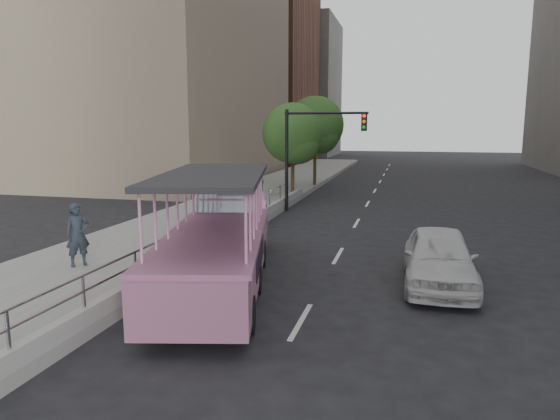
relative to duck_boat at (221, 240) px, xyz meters
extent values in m
plane|color=black|center=(1.82, -0.39, -1.19)|extent=(160.00, 160.00, 0.00)
cube|color=#979792|center=(-3.93, 9.61, -1.04)|extent=(5.50, 80.00, 0.30)
cube|color=#AFAFAA|center=(-1.30, 1.61, -0.71)|extent=(0.24, 30.00, 0.36)
cylinder|color=#B0B0B5|center=(-1.30, -6.39, -0.18)|extent=(0.07, 0.07, 0.70)
cylinder|color=#B0B0B5|center=(-1.30, -4.39, -0.18)|extent=(0.07, 0.07, 0.70)
cylinder|color=#B0B0B5|center=(-1.30, -2.39, -0.18)|extent=(0.07, 0.07, 0.70)
cylinder|color=#B0B0B5|center=(-1.30, -0.39, -0.18)|extent=(0.07, 0.07, 0.70)
cylinder|color=#B0B0B5|center=(-1.30, 1.61, -0.18)|extent=(0.07, 0.07, 0.70)
cylinder|color=#B0B0B5|center=(-1.30, 3.61, -0.18)|extent=(0.07, 0.07, 0.70)
cylinder|color=#B0B0B5|center=(-1.30, 5.61, -0.18)|extent=(0.07, 0.07, 0.70)
cylinder|color=#B0B0B5|center=(-1.30, 7.61, -0.18)|extent=(0.07, 0.07, 0.70)
cylinder|color=#B0B0B5|center=(-1.30, 9.61, -0.18)|extent=(0.07, 0.07, 0.70)
cylinder|color=#B0B0B5|center=(-1.30, 11.61, -0.18)|extent=(0.07, 0.07, 0.70)
cylinder|color=#B0B0B5|center=(-1.30, 1.61, -0.18)|extent=(0.06, 22.00, 0.06)
cylinder|color=#B0B0B5|center=(-1.30, 1.61, 0.15)|extent=(0.06, 22.00, 0.06)
cylinder|color=black|center=(-0.11, -3.82, -0.77)|extent=(0.51, 0.88, 0.83)
cylinder|color=black|center=(1.86, -3.34, -0.77)|extent=(0.51, 0.88, 0.83)
cylinder|color=black|center=(-0.73, -1.31, -0.77)|extent=(0.51, 0.88, 0.83)
cylinder|color=black|center=(1.25, -0.83, -0.77)|extent=(0.51, 0.88, 0.83)
cylinder|color=black|center=(-1.34, 1.20, -0.77)|extent=(0.51, 0.88, 0.83)
cylinder|color=black|center=(0.64, 1.68, -0.77)|extent=(0.51, 0.88, 0.83)
cube|color=pink|center=(0.22, -0.89, -0.24)|extent=(4.04, 7.91, 1.15)
cube|color=pink|center=(-0.83, 3.42, -0.01)|extent=(2.66, 2.44, 1.44)
cylinder|color=pink|center=(-1.02, 4.18, 0.27)|extent=(2.26, 1.14, 2.17)
cube|color=#935677|center=(1.15, -4.71, -0.24)|extent=(2.32, 0.86, 1.15)
cube|color=#935677|center=(0.22, -0.89, 0.39)|extent=(4.21, 8.20, 0.11)
cube|color=#262629|center=(0.30, -1.25, 1.95)|extent=(3.82, 6.50, 0.13)
cube|color=#9CABB9|center=(-0.45, 1.85, 0.96)|extent=(2.11, 0.69, 0.97)
cube|color=pink|center=(-0.55, 2.25, 0.68)|extent=(2.19, 1.38, 0.46)
imported|color=silver|center=(5.94, 1.11, -0.40)|extent=(1.92, 4.64, 1.58)
imported|color=#252C36|center=(-4.22, -0.60, 0.04)|extent=(0.77, 0.81, 1.86)
cylinder|color=black|center=(-1.18, 7.98, 0.06)|extent=(0.08, 0.08, 2.49)
cube|color=navy|center=(-1.18, 7.98, 1.11)|extent=(0.08, 0.62, 0.90)
cube|color=silver|center=(-1.15, 7.98, 1.11)|extent=(0.05, 0.40, 0.55)
cylinder|color=black|center=(-1.08, 12.11, 1.41)|extent=(0.18, 0.18, 5.20)
cylinder|color=black|center=(0.92, 12.11, 3.81)|extent=(4.20, 0.12, 0.12)
cube|color=black|center=(2.82, 12.11, 3.36)|extent=(0.28, 0.22, 0.85)
sphere|color=red|center=(2.82, 11.98, 3.66)|extent=(0.16, 0.16, 0.16)
cylinder|color=#332017|center=(-1.58, 15.61, 0.35)|extent=(0.22, 0.22, 3.08)
sphere|color=#345C25|center=(-1.58, 15.61, 2.77)|extent=(3.52, 3.52, 3.52)
sphere|color=#345C25|center=(-1.18, 15.31, 2.22)|extent=(2.42, 2.42, 2.42)
cylinder|color=#332017|center=(-1.38, 21.61, 0.55)|extent=(0.22, 0.22, 3.47)
sphere|color=#345C25|center=(-1.38, 21.61, 3.28)|extent=(3.97, 3.97, 3.97)
sphere|color=#345C25|center=(-0.98, 21.31, 2.66)|extent=(2.73, 2.73, 2.73)
cube|color=brown|center=(-16.18, 47.61, 11.81)|extent=(18.00, 16.00, 26.00)
cube|color=slate|center=(-14.18, 63.61, 8.81)|extent=(16.00, 14.00, 20.00)
camera|label=1|loc=(5.04, -12.83, 3.14)|focal=32.00mm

